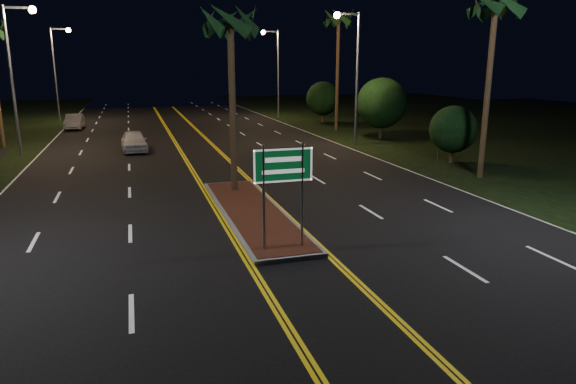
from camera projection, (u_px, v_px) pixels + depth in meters
name	position (u px, v px, depth m)	size (l,w,h in m)	color
ground	(314.00, 289.00, 13.16)	(120.00, 120.00, 0.00)	black
grass_right	(540.00, 130.00, 44.83)	(40.00, 110.00, 0.01)	black
median_island	(252.00, 212.00, 19.63)	(2.25, 10.25, 0.17)	gray
highway_sign	(283.00, 175.00, 15.17)	(1.80, 0.08, 3.20)	gray
streetlight_left_mid	(17.00, 63.00, 31.06)	(1.91, 0.44, 9.00)	gray
streetlight_left_far	(58.00, 63.00, 49.63)	(1.91, 0.44, 9.00)	gray
streetlight_right_mid	(352.00, 63.00, 35.20)	(1.91, 0.44, 9.00)	gray
streetlight_right_far	(275.00, 63.00, 53.76)	(1.91, 0.44, 9.00)	gray
palm_median	(230.00, 22.00, 21.14)	(2.40, 2.40, 8.30)	#382819
palm_right_near	(496.00, 6.00, 23.97)	(2.40, 2.40, 9.30)	#382819
palm_right_far	(339.00, 20.00, 42.40)	(2.40, 2.40, 10.30)	#382819
shrub_near	(453.00, 129.00, 29.49)	(2.70, 2.70, 3.30)	#382819
shrub_mid	(382.00, 103.00, 38.72)	(3.78, 3.78, 4.62)	#382819
shrub_far	(323.00, 98.00, 49.90)	(3.24, 3.24, 3.96)	#382819
car_near	(134.00, 139.00, 33.75)	(2.01, 4.70, 1.57)	white
car_far	(74.00, 120.00, 45.38)	(1.92, 4.47, 1.49)	#B4B5BE
warning_sign	(440.00, 131.00, 29.86)	(1.14, 0.25, 2.76)	gray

